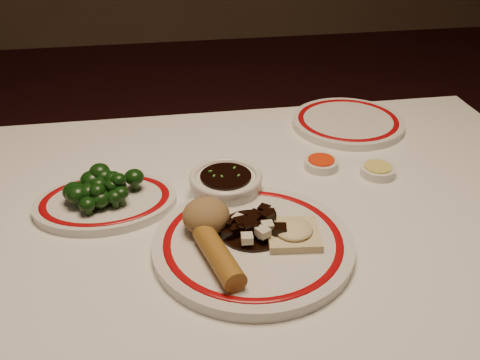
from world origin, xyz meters
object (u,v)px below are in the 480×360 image
Objects in this scene: dining_table at (249,271)px; broccoli_pile at (101,187)px; fried_wonton at (293,232)px; rice_mound at (206,216)px; main_plate at (253,244)px; spring_roll at (219,256)px; soy_bowl at (226,186)px; stirfry_heap at (253,227)px; broccoli_plate at (106,202)px.

dining_table is 0.28m from broccoli_pile.
rice_mound is at bearing 162.08° from fried_wonton.
broccoli_pile is (-0.16, 0.12, -0.01)m from rice_mound.
main_plate is at bearing -34.16° from broccoli_pile.
spring_roll is (0.01, -0.09, -0.01)m from rice_mound.
rice_mound reaches higher than spring_roll.
fried_wonton and soy_bowl have the same top height.
stirfry_heap is 0.26m from broccoli_plate.
spring_roll is at bearing -120.19° from dining_table.
broccoli_pile is at bearing 149.07° from stirfry_heap.
broccoli_pile reaches higher than fried_wonton.
spring_roll is 0.09m from stirfry_heap.
fried_wonton is at bearing 6.33° from spring_roll.
soy_bowl is at bearing 97.18° from main_plate.
dining_table is 11.44× the size of stirfry_heap.
stirfry_heap is at bearing -30.93° from broccoli_pile.
broccoli_pile is at bearing 157.22° from dining_table.
fried_wonton is 0.82× the size of stirfry_heap.
broccoli_plate is (-0.17, 0.20, -0.03)m from spring_roll.
spring_roll is 0.26m from broccoli_plate.
rice_mound reaches higher than broccoli_pile.
spring_roll is 1.15× the size of stirfry_heap.
dining_table is 9.74× the size of soy_bowl.
soy_bowl is at bearing 116.72° from fried_wonton.
rice_mound reaches higher than dining_table.
rice_mound is 0.20m from broccoli_plate.
broccoli_pile is at bearing 115.06° from spring_roll.
main_plate is 3.27× the size of stirfry_heap.
stirfry_heap reaches higher than broccoli_plate.
main_plate is 0.27m from broccoli_plate.
stirfry_heap is at bearing -31.04° from broccoli_plate.
fried_wonton is 0.33m from broccoli_pile.
main_plate is 2.58× the size of broccoli_pile.
fried_wonton is at bearing -63.28° from soy_bowl.
rice_mound is 0.84× the size of fried_wonton.
main_plate is 0.06m from fried_wonton.
broccoli_plate is at bearing 114.66° from spring_roll.
stirfry_heap is at bearing -92.45° from dining_table.
fried_wonton is 0.64× the size of broccoli_pile.
broccoli_pile is at bearing 156.66° from broccoli_plate.
stirfry_heap is 0.14m from soy_bowl.
rice_mound is (-0.07, 0.04, 0.03)m from main_plate.
broccoli_pile is (-0.23, 0.15, 0.03)m from main_plate.
fried_wonton is at bearing -4.40° from main_plate.
fried_wonton is at bearing -28.95° from broccoli_pile.
main_plate is 0.15m from soy_bowl.
dining_table is 0.15m from fried_wonton.
spring_roll is at bearing -50.68° from broccoli_plate.
dining_table is 0.13m from stirfry_heap.
fried_wonton is 0.06m from stirfry_heap.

